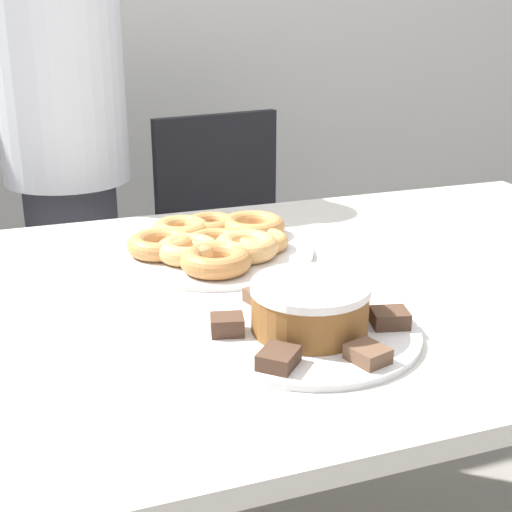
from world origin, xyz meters
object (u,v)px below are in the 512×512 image
(plate_cake, at_px, (309,332))
(plate_donuts, at_px, (216,252))
(person_standing, at_px, (66,154))
(office_chair_right, at_px, (240,277))
(frosted_cake, at_px, (310,306))

(plate_cake, distance_m, plate_donuts, 0.38)
(person_standing, relative_size, plate_cake, 4.90)
(office_chair_right, xyz_separation_m, plate_cake, (-0.24, -1.03, 0.33))
(plate_donuts, height_order, frosted_cake, frosted_cake)
(frosted_cake, bearing_deg, person_standing, 104.13)
(plate_donuts, relative_size, frosted_cake, 2.17)
(person_standing, height_order, plate_cake, person_standing)
(office_chair_right, distance_m, plate_donuts, 0.78)
(plate_donuts, distance_m, frosted_cake, 0.38)
(person_standing, bearing_deg, plate_donuts, -69.96)
(person_standing, xyz_separation_m, plate_cake, (0.24, -0.96, -0.09))
(person_standing, height_order, plate_donuts, person_standing)
(plate_cake, bearing_deg, office_chair_right, 77.15)
(plate_cake, height_order, frosted_cake, frosted_cake)
(office_chair_right, xyz_separation_m, frosted_cake, (-0.24, -1.03, 0.37))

